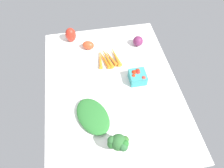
% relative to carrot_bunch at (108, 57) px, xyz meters
% --- Properties ---
extents(tablecloth, '(1.04, 0.76, 0.02)m').
position_rel_carrot_bunch_xyz_m(tablecloth, '(0.22, -0.02, -0.02)').
color(tablecloth, white).
rests_on(tablecloth, ground).
extents(carrot_bunch, '(0.19, 0.14, 0.03)m').
position_rel_carrot_bunch_xyz_m(carrot_bunch, '(0.00, 0.00, 0.00)').
color(carrot_bunch, orange).
rests_on(carrot_bunch, tablecloth).
extents(broccoli_head, '(0.09, 0.10, 0.11)m').
position_rel_carrot_bunch_xyz_m(broccoli_head, '(0.59, -0.05, 0.06)').
color(broccoli_head, '#99CC78').
rests_on(broccoli_head, tablecloth).
extents(red_onion_center, '(0.07, 0.07, 0.07)m').
position_rel_carrot_bunch_xyz_m(red_onion_center, '(-0.09, 0.22, 0.02)').
color(red_onion_center, '#732955').
rests_on(red_onion_center, tablecloth).
extents(bell_pepper_red, '(0.09, 0.09, 0.10)m').
position_rel_carrot_bunch_xyz_m(bell_pepper_red, '(-0.21, -0.22, 0.04)').
color(bell_pepper_red, red).
rests_on(bell_pepper_red, tablecloth).
extents(berry_basket, '(0.09, 0.09, 0.07)m').
position_rel_carrot_bunch_xyz_m(berry_basket, '(0.20, 0.14, 0.02)').
color(berry_basket, teal).
rests_on(berry_basket, tablecloth).
extents(leafy_greens_clump, '(0.27, 0.22, 0.04)m').
position_rel_carrot_bunch_xyz_m(leafy_greens_clump, '(0.40, -0.15, 0.01)').
color(leafy_greens_clump, '#2E7832').
rests_on(leafy_greens_clump, tablecloth).
extents(roma_tomato, '(0.08, 0.09, 0.06)m').
position_rel_carrot_bunch_xyz_m(roma_tomato, '(-0.12, -0.11, 0.02)').
color(roma_tomato, '#D84B29').
rests_on(roma_tomato, tablecloth).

